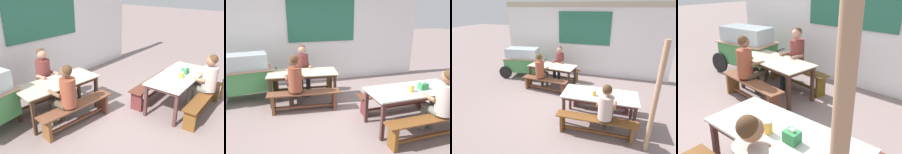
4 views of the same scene
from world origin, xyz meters
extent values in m
plane|color=gray|center=(0.00, 0.00, 0.00)|extent=(40.00, 40.00, 0.00)
cube|color=white|center=(0.00, 2.69, 1.30)|extent=(6.53, 0.12, 2.60)
cube|color=beige|center=(-0.75, 1.21, 0.72)|extent=(1.68, 0.88, 0.02)
cube|color=#472D21|center=(-0.75, 1.21, 0.68)|extent=(1.59, 0.81, 0.06)
cube|color=#472D21|center=(0.00, 1.44, 0.32)|extent=(0.07, 0.07, 0.65)
cube|color=#472D21|center=(-0.06, 0.84, 0.32)|extent=(0.07, 0.07, 0.65)
cube|color=#472D21|center=(-1.44, 1.58, 0.32)|extent=(0.07, 0.07, 0.65)
cube|color=#472D21|center=(-1.50, 0.98, 0.32)|extent=(0.07, 0.07, 0.65)
cube|color=silver|center=(1.07, -0.50, 0.71)|extent=(1.74, 0.78, 0.03)
cube|color=#4A2C2A|center=(1.07, -0.50, 0.67)|extent=(1.65, 0.72, 0.06)
cube|color=#4A2C2A|center=(0.29, -0.20, 0.32)|extent=(0.06, 0.06, 0.64)
cube|color=#4A2C2A|center=(0.30, -0.83, 0.32)|extent=(0.06, 0.06, 0.64)
cube|color=brown|center=(-0.69, 1.79, 0.43)|extent=(1.64, 0.44, 0.02)
cube|color=brown|center=(-0.01, 1.72, 0.21)|extent=(0.08, 0.25, 0.42)
cube|color=brown|center=(-1.38, 1.85, 0.21)|extent=(0.08, 0.25, 0.42)
cube|color=brown|center=(-0.69, 1.79, 0.10)|extent=(1.33, 0.17, 0.04)
cube|color=brown|center=(-0.81, 0.63, 0.43)|extent=(1.57, 0.45, 0.03)
cube|color=brown|center=(-0.15, 0.57, 0.21)|extent=(0.08, 0.26, 0.41)
cube|color=brown|center=(-1.46, 0.70, 0.21)|extent=(0.08, 0.26, 0.41)
cube|color=brown|center=(-0.81, 0.63, 0.10)|extent=(1.27, 0.17, 0.04)
cube|color=brown|center=(1.06, 0.08, 0.43)|extent=(1.64, 0.33, 0.02)
cube|color=maroon|center=(0.37, 0.07, 0.21)|extent=(0.06, 0.26, 0.42)
cube|color=#45914F|center=(-2.16, 1.69, 0.50)|extent=(1.41, 0.86, 0.52)
cube|color=silver|center=(-2.16, 1.69, 0.95)|extent=(1.27, 0.77, 0.38)
cube|color=tan|center=(-2.16, 1.69, 0.77)|extent=(1.50, 0.95, 0.02)
cylinder|color=black|center=(-2.81, 1.97, 0.25)|extent=(0.49, 0.12, 0.49)
cylinder|color=black|center=(-2.71, 1.24, 0.25)|extent=(0.49, 0.12, 0.49)
cylinder|color=#333333|center=(-1.56, 1.77, 0.12)|extent=(0.05, 0.05, 0.25)
cylinder|color=#3F3F3F|center=(-1.32, 1.80, 0.66)|extent=(0.13, 0.68, 0.04)
cylinder|color=#1E262B|center=(-0.77, 1.45, 0.22)|extent=(0.11, 0.11, 0.44)
cylinder|color=#1E262B|center=(-0.59, 1.44, 0.22)|extent=(0.11, 0.11, 0.44)
cylinder|color=#1E262B|center=(-0.77, 1.62, 0.49)|extent=(0.15, 0.38, 0.13)
cylinder|color=#1E262B|center=(-0.59, 1.61, 0.49)|extent=(0.15, 0.38, 0.13)
cylinder|color=brown|center=(-0.67, 1.79, 0.76)|extent=(0.30, 0.30, 0.55)
sphere|color=tan|center=(-0.67, 1.77, 1.16)|extent=(0.20, 0.20, 0.20)
sphere|color=#4C331E|center=(-0.67, 1.79, 1.20)|extent=(0.18, 0.18, 0.18)
cylinder|color=tan|center=(-0.84, 1.61, 0.74)|extent=(0.09, 0.31, 0.10)
cylinder|color=tan|center=(-0.51, 1.60, 0.74)|extent=(0.09, 0.31, 0.09)
sphere|color=#9B6949|center=(1.26, -1.06, 1.12)|extent=(0.20, 0.20, 0.20)
sphere|color=#4C331E|center=(1.25, -1.09, 1.15)|extent=(0.19, 0.19, 0.19)
cylinder|color=#9B6949|center=(1.10, -0.89, 0.72)|extent=(0.09, 0.31, 0.08)
cylinder|color=#493E32|center=(-0.89, 1.00, 0.22)|extent=(0.11, 0.11, 0.44)
cylinder|color=#493E32|center=(-1.07, 1.00, 0.22)|extent=(0.11, 0.11, 0.44)
cylinder|color=#493E32|center=(-0.88, 0.83, 0.49)|extent=(0.14, 0.39, 0.13)
cylinder|color=#493E32|center=(-1.06, 0.82, 0.49)|extent=(0.14, 0.39, 0.13)
cylinder|color=brown|center=(-0.97, 0.65, 0.74)|extent=(0.28, 0.28, 0.52)
sphere|color=brown|center=(-0.97, 0.67, 1.13)|extent=(0.20, 0.20, 0.20)
sphere|color=#4C331E|center=(-0.97, 0.64, 1.17)|extent=(0.18, 0.18, 0.18)
cylinder|color=brown|center=(-0.81, 0.83, 0.73)|extent=(0.07, 0.31, 0.10)
cylinder|color=brown|center=(-1.14, 0.83, 0.73)|extent=(0.07, 0.30, 0.08)
cube|color=#2E854A|center=(1.24, -0.56, 0.78)|extent=(0.15, 0.12, 0.12)
cube|color=white|center=(1.24, -0.56, 0.85)|extent=(0.06, 0.04, 0.02)
cylinder|color=gold|center=(0.96, -0.60, 0.79)|extent=(0.09, 0.09, 0.12)
cylinder|color=white|center=(0.96, -0.60, 0.85)|extent=(0.08, 0.08, 0.02)
camera|label=1|loc=(-3.37, -2.27, 2.56)|focal=37.61mm
camera|label=2|loc=(-1.26, -3.47, 2.08)|focal=32.61mm
camera|label=3|loc=(1.37, -4.28, 2.64)|focal=28.45mm
camera|label=4|loc=(2.57, -2.09, 2.18)|focal=40.48mm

